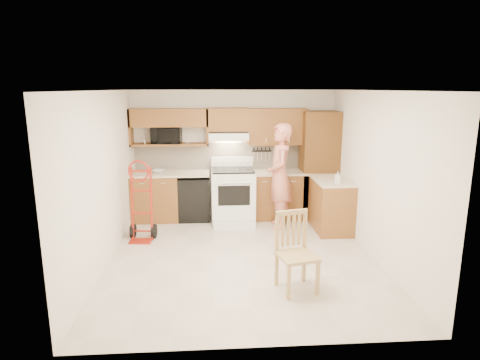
{
  "coord_description": "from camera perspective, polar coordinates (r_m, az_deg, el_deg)",
  "views": [
    {
      "loc": [
        -0.44,
        -5.85,
        2.54
      ],
      "look_at": [
        0.0,
        0.5,
        1.1
      ],
      "focal_mm": 30.66,
      "sensor_mm": 36.0,
      "label": 1
    }
  ],
  "objects": [
    {
      "name": "countertop_right",
      "position": [
        8.07,
        5.18,
        1.1
      ],
      "size": [
        1.14,
        0.63,
        0.04
      ],
      "primitive_type": "cube",
      "color": "beige",
      "rests_on": "lower_cab_right"
    },
    {
      "name": "dishwasher",
      "position": [
        8.09,
        -6.37,
        -2.5
      ],
      "size": [
        0.6,
        0.6,
        0.85
      ],
      "primitive_type": "cube",
      "color": "black",
      "rests_on": "ground"
    },
    {
      "name": "wall_front",
      "position": [
        3.84,
        2.84,
        -6.87
      ],
      "size": [
        4.0,
        0.02,
        2.5
      ],
      "primitive_type": "cube",
      "color": "white",
      "rests_on": "ground"
    },
    {
      "name": "bowl",
      "position": [
        8.03,
        -11.25,
        1.2
      ],
      "size": [
        0.28,
        0.28,
        0.06
      ],
      "primitive_type": "imported",
      "rotation": [
        0.0,
        0.0,
        -0.26
      ],
      "color": "white",
      "rests_on": "countertop_left"
    },
    {
      "name": "upper_cab_center",
      "position": [
        7.97,
        -1.66,
        8.41
      ],
      "size": [
        0.76,
        0.33,
        0.44
      ],
      "primitive_type": "cube",
      "color": "brown",
      "rests_on": "wall_back"
    },
    {
      "name": "microwave",
      "position": [
        8.04,
        -10.19,
        6.14
      ],
      "size": [
        0.58,
        0.41,
        0.31
      ],
      "primitive_type": "imported",
      "rotation": [
        0.0,
        0.0,
        -0.05
      ],
      "color": "black",
      "rests_on": "upper_shelf_mw"
    },
    {
      "name": "pantry_tall",
      "position": [
        8.21,
        10.86,
        2.05
      ],
      "size": [
        0.7,
        0.6,
        2.1
      ],
      "primitive_type": "cube",
      "color": "brown",
      "rests_on": "ground"
    },
    {
      "name": "hand_truck",
      "position": [
        7.07,
        -13.69,
        -3.39
      ],
      "size": [
        0.53,
        0.49,
        1.24
      ],
      "primitive_type": null,
      "rotation": [
        0.0,
        0.0,
        -0.1
      ],
      "color": "#A62112",
      "rests_on": "ground"
    },
    {
      "name": "wall_left",
      "position": [
        6.2,
        -18.55,
        0.06
      ],
      "size": [
        0.02,
        4.5,
        2.5
      ],
      "primitive_type": "cube",
      "color": "white",
      "rests_on": "ground"
    },
    {
      "name": "cab_return_right",
      "position": [
        7.61,
        12.55,
        -3.51
      ],
      "size": [
        0.6,
        1.0,
        0.9
      ],
      "primitive_type": "cube",
      "color": "brown",
      "rests_on": "ground"
    },
    {
      "name": "lower_cab_left",
      "position": [
        8.15,
        -11.65,
        -2.38
      ],
      "size": [
        0.9,
        0.6,
        0.9
      ],
      "primitive_type": "cube",
      "color": "brown",
      "rests_on": "ground"
    },
    {
      "name": "knife_strip",
      "position": [
        8.22,
        3.02,
        3.62
      ],
      "size": [
        0.4,
        0.05,
        0.29
      ],
      "primitive_type": null,
      "color": "black",
      "rests_on": "backsplash"
    },
    {
      "name": "floor",
      "position": [
        6.4,
        0.31,
        -10.74
      ],
      "size": [
        4.0,
        4.5,
        0.02
      ],
      "primitive_type": "cube",
      "color": "#C1B5A2",
      "rests_on": "ground"
    },
    {
      "name": "upper_cab_right",
      "position": [
        8.07,
        5.16,
        7.42
      ],
      "size": [
        1.14,
        0.33,
        0.7
      ],
      "primitive_type": "cube",
      "color": "brown",
      "rests_on": "wall_back"
    },
    {
      "name": "dining_chair",
      "position": [
        5.28,
        7.97,
        -10.04
      ],
      "size": [
        0.55,
        0.59,
        1.01
      ],
      "primitive_type": null,
      "rotation": [
        0.0,
        0.0,
        0.23
      ],
      "color": "tan",
      "rests_on": "ground"
    },
    {
      "name": "upper_shelf_mw",
      "position": [
        8.05,
        -9.73,
        4.92
      ],
      "size": [
        1.5,
        0.33,
        0.04
      ],
      "primitive_type": "cube",
      "color": "brown",
      "rests_on": "wall_back"
    },
    {
      "name": "wall_right",
      "position": [
        6.47,
        18.36,
        0.59
      ],
      "size": [
        0.02,
        4.5,
        2.5
      ],
      "primitive_type": "cube",
      "color": "white",
      "rests_on": "ground"
    },
    {
      "name": "range_hood",
      "position": [
        7.93,
        -1.63,
        6.14
      ],
      "size": [
        0.76,
        0.46,
        0.14
      ],
      "primitive_type": "cube",
      "color": "white",
      "rests_on": "wall_back"
    },
    {
      "name": "soap_bottle",
      "position": [
        7.2,
        13.43,
        0.38
      ],
      "size": [
        0.11,
        0.11,
        0.21
      ],
      "primitive_type": "imported",
      "rotation": [
        0.0,
        0.0,
        -0.23
      ],
      "color": "white",
      "rests_on": "countertop_return"
    },
    {
      "name": "upper_cab_left",
      "position": [
        8.0,
        -9.86,
        8.54
      ],
      "size": [
        1.5,
        0.33,
        0.34
      ],
      "primitive_type": "cube",
      "color": "brown",
      "rests_on": "wall_back"
    },
    {
      "name": "person",
      "position": [
        7.47,
        5.54,
        0.5
      ],
      "size": [
        0.49,
        0.72,
        1.93
      ],
      "primitive_type": "imported",
      "rotation": [
        0.0,
        0.0,
        -1.62
      ],
      "color": "#D0755F",
      "rests_on": "ground"
    },
    {
      "name": "countertop_left",
      "position": [
        8.01,
        -9.68,
        0.89
      ],
      "size": [
        1.5,
        0.63,
        0.04
      ],
      "primitive_type": "cube",
      "color": "beige",
      "rests_on": "lower_cab_left"
    },
    {
      "name": "backsplash",
      "position": [
        8.21,
        -0.83,
        3.34
      ],
      "size": [
        3.92,
        0.03,
        0.55
      ],
      "primitive_type": "cube",
      "color": "beige",
      "rests_on": "wall_back"
    },
    {
      "name": "range",
      "position": [
        7.84,
        -0.95,
        -1.57
      ],
      "size": [
        0.82,
        1.08,
        1.21
      ],
      "primitive_type": null,
      "color": "white",
      "rests_on": "ground"
    },
    {
      "name": "wall_back",
      "position": [
        8.23,
        -0.84,
        3.71
      ],
      "size": [
        4.0,
        0.02,
        2.5
      ],
      "primitive_type": "cube",
      "color": "white",
      "rests_on": "ground"
    },
    {
      "name": "countertop_return",
      "position": [
        7.5,
        12.72,
        -0.06
      ],
      "size": [
        0.63,
        1.0,
        0.04
      ],
      "primitive_type": "cube",
      "color": "beige",
      "rests_on": "cab_return_right"
    },
    {
      "name": "lower_cab_right",
      "position": [
        8.18,
        5.12,
        -2.13
      ],
      "size": [
        1.14,
        0.6,
        0.9
      ],
      "primitive_type": "cube",
      "color": "brown",
      "rests_on": "ground"
    },
    {
      "name": "ceiling",
      "position": [
        5.87,
        0.34,
        12.45
      ],
      "size": [
        4.0,
        4.5,
        0.02
      ],
      "primitive_type": "cube",
      "color": "white",
      "rests_on": "ground"
    }
  ]
}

